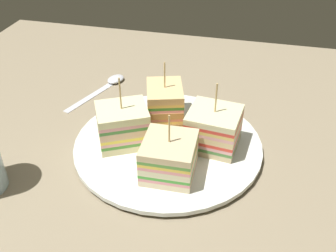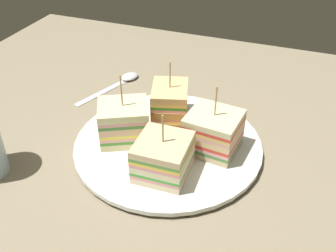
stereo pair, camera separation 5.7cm
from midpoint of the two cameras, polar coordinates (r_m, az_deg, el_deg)
name	(u,v)px [view 2 (the right image)]	position (r cm, az deg, el deg)	size (l,w,h in cm)	color
ground_plane	(168,153)	(59.97, 2.72, -4.08)	(103.10, 88.40, 1.80)	gray
plate	(168,145)	(58.94, 2.76, -2.86)	(28.21, 28.21, 1.22)	silver
sandwich_wedge_0	(213,132)	(56.49, 9.48, -0.96)	(8.02, 7.59, 10.42)	#CFB88B
sandwich_wedge_1	(170,103)	(62.41, 2.88, 3.31)	(7.44, 8.59, 10.03)	beige
sandwich_wedge_2	(124,122)	(57.73, -3.66, 0.45)	(9.31, 8.84, 10.85)	beige
sandwich_wedge_3	(163,157)	(51.87, 2.43, -4.68)	(7.04, 7.49, 9.35)	beige
chip_pile	(173,137)	(58.17, 3.50, -1.66)	(5.47, 7.57, 2.07)	#EED978
spoon	(123,80)	(76.62, -4.57, 6.62)	(7.19, 15.06, 1.00)	silver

